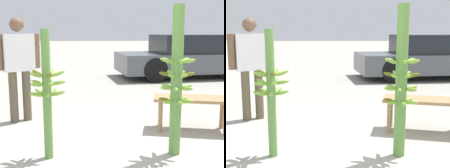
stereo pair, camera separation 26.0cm
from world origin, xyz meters
TOP-DOWN VIEW (x-y plane):
  - banana_stalk_left at (-0.64, 0.48)m, footprint 0.39×0.41m
  - banana_stalk_center at (0.77, 0.50)m, footprint 0.40×0.40m
  - vendor_person at (-1.25, 1.96)m, footprint 0.64×0.43m
  - market_bench at (1.24, 1.33)m, footprint 1.13×0.67m
  - parked_car at (2.82, 6.40)m, footprint 4.37×2.29m

SIDE VIEW (x-z plane):
  - market_bench at x=1.24m, z-range 0.16..0.63m
  - parked_car at x=2.82m, z-range -0.01..1.26m
  - banana_stalk_left at x=-0.64m, z-range 0.03..1.44m
  - banana_stalk_center at x=0.77m, z-range 0.00..1.67m
  - vendor_person at x=-1.25m, z-range 0.14..1.72m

